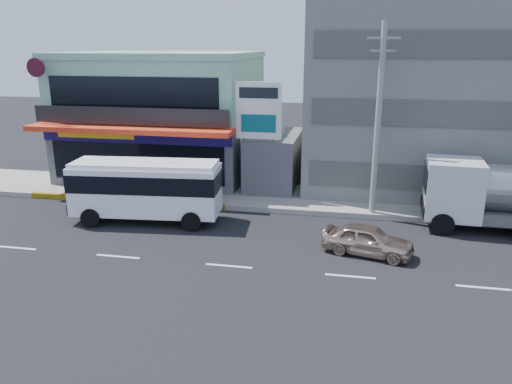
% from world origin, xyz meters
% --- Properties ---
extents(ground, '(120.00, 120.00, 0.00)m').
position_xyz_m(ground, '(0.00, 0.00, 0.00)').
color(ground, black).
rests_on(ground, ground).
extents(sidewalk, '(70.00, 5.00, 0.30)m').
position_xyz_m(sidewalk, '(5.00, 9.50, 0.15)').
color(sidewalk, gray).
rests_on(sidewalk, ground).
extents(shop_building, '(12.40, 11.70, 8.00)m').
position_xyz_m(shop_building, '(-8.00, 13.95, 4.00)').
color(shop_building, '#47474C').
rests_on(shop_building, ground).
extents(concrete_building, '(16.00, 12.00, 14.00)m').
position_xyz_m(concrete_building, '(10.00, 15.00, 7.00)').
color(concrete_building, gray).
rests_on(concrete_building, ground).
extents(gap_structure, '(3.00, 6.00, 3.50)m').
position_xyz_m(gap_structure, '(0.00, 12.00, 1.75)').
color(gap_structure, '#47474C').
rests_on(gap_structure, ground).
extents(satellite_dish, '(1.50, 1.50, 0.15)m').
position_xyz_m(satellite_dish, '(0.00, 11.00, 3.58)').
color(satellite_dish, slate).
rests_on(satellite_dish, gap_structure).
extents(billboard, '(2.60, 0.18, 6.90)m').
position_xyz_m(billboard, '(-0.50, 9.20, 4.93)').
color(billboard, gray).
rests_on(billboard, ground).
extents(utility_pole_near, '(1.60, 0.30, 10.00)m').
position_xyz_m(utility_pole_near, '(6.00, 7.40, 5.15)').
color(utility_pole_near, '#999993').
rests_on(utility_pole_near, ground).
extents(minibus, '(7.79, 3.22, 3.18)m').
position_xyz_m(minibus, '(-5.52, 4.58, 1.90)').
color(minibus, white).
rests_on(minibus, ground).
extents(sedan, '(4.21, 2.50, 1.34)m').
position_xyz_m(sedan, '(5.69, 2.40, 0.67)').
color(sedan, '#CAAE9A').
rests_on(sedan, ground).
extents(tanker_truck, '(8.92, 3.32, 3.46)m').
position_xyz_m(tanker_truck, '(12.50, 6.52, 1.86)').
color(tanker_truck, silver).
rests_on(tanker_truck, ground).
extents(motorcycle_rider, '(2.03, 0.98, 2.49)m').
position_xyz_m(motorcycle_rider, '(-8.60, 4.23, 0.82)').
color(motorcycle_rider, '#4D140B').
rests_on(motorcycle_rider, ground).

